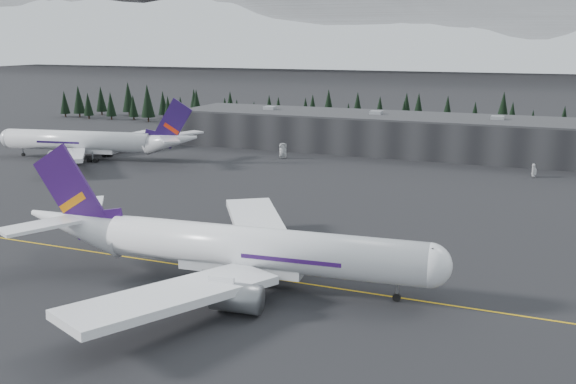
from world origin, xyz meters
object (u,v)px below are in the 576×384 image
at_px(jet_parked, 95,142).
at_px(jet_main, 225,246).
at_px(gse_vehicle_b, 534,175).
at_px(gse_vehicle_a, 283,156).
at_px(terminal, 404,134).

bearing_deg(jet_parked, jet_main, 127.82).
relative_size(jet_main, gse_vehicle_b, 18.55).
relative_size(jet_main, gse_vehicle_a, 14.15).
bearing_deg(terminal, jet_main, -90.11).
distance_m(jet_main, gse_vehicle_b, 112.45).
xyz_separation_m(terminal, gse_vehicle_b, (42.86, -27.16, -5.65)).
xyz_separation_m(terminal, jet_parked, (-88.74, -51.27, -0.60)).
height_order(terminal, gse_vehicle_a, terminal).
distance_m(terminal, jet_parked, 102.49).
bearing_deg(gse_vehicle_a, jet_parked, -173.95).
bearing_deg(jet_main, gse_vehicle_b, 62.20).
bearing_deg(jet_main, jet_parked, 132.79).
relative_size(jet_main, jet_parked, 1.04).
height_order(gse_vehicle_a, gse_vehicle_b, gse_vehicle_a).
distance_m(terminal, gse_vehicle_a, 43.43).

